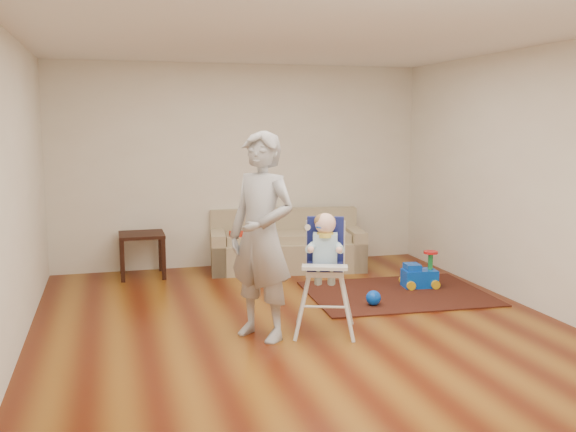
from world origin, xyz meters
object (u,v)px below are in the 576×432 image
object	(u,v)px
ride_on_toy	(420,269)
sofa	(287,240)
side_table	(142,255)
toy_ball	(373,298)
adult	(262,236)
high_chair	(325,275)

from	to	relation	value
ride_on_toy	sofa	bearing A→B (deg)	138.66
side_table	toy_ball	xyz separation A→B (m)	(2.28, -2.04, -0.18)
sofa	side_table	size ratio (longest dim) A/B	3.77
ride_on_toy	toy_ball	distance (m)	1.01
side_table	toy_ball	distance (m)	3.06
sofa	adult	world-z (taller)	adult
ride_on_toy	high_chair	distance (m)	2.03
sofa	toy_ball	bearing A→B (deg)	-70.24
sofa	side_table	xyz separation A→B (m)	(-1.87, 0.09, -0.11)
ride_on_toy	adult	bearing A→B (deg)	-144.52
ride_on_toy	high_chair	xyz separation A→B (m)	(-1.60, -1.22, 0.31)
sofa	toy_ball	size ratio (longest dim) A/B	13.15
side_table	high_chair	size ratio (longest dim) A/B	0.49
sofa	high_chair	bearing A→B (deg)	-89.98
high_chair	adult	distance (m)	0.71
side_table	toy_ball	world-z (taller)	side_table
side_table	ride_on_toy	bearing A→B (deg)	-25.29
sofa	toy_ball	xyz separation A→B (m)	(0.41, -1.95, -0.29)
ride_on_toy	toy_ball	xyz separation A→B (m)	(-0.83, -0.57, -0.13)
toy_ball	adult	size ratio (longest dim) A/B	0.09
ride_on_toy	adult	world-z (taller)	adult
ride_on_toy	adult	xyz separation A→B (m)	(-2.19, -1.20, 0.70)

